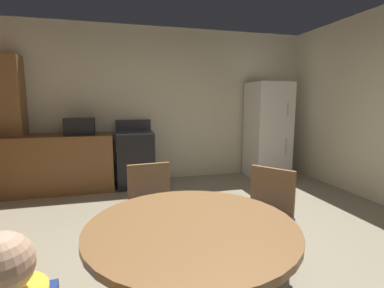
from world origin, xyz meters
The scene contains 10 objects.
ground_plane centered at (0.00, 0.00, 0.00)m, with size 14.00×14.00×0.00m, color gray.
wall_back centered at (0.00, 3.13, 1.35)m, with size 5.79×0.12×2.70m, color beige.
kitchen_counter centered at (-1.72, 2.73, 0.45)m, with size 1.74×0.60×0.90m, color brown.
pantry_column centered at (-2.37, 2.91, 1.05)m, with size 0.44×0.36×2.10m, color olive.
oven_range centered at (-0.50, 2.74, 0.47)m, with size 0.60×0.60×1.10m.
refrigerator centered at (1.93, 2.68, 0.88)m, with size 0.68×0.68×1.76m.
microwave centered at (-1.34, 2.73, 1.03)m, with size 0.44×0.32×0.26m, color black.
dining_table centered at (-0.39, -0.59, 0.60)m, with size 1.15×1.15×0.76m.
chair_north centered at (-0.50, 0.36, 0.50)m, with size 0.44×0.44×0.87m.
chair_northeast centered at (0.39, -0.03, 0.50)m, with size 0.56×0.56×0.87m.
Camera 1 is at (-0.76, -2.00, 1.42)m, focal length 26.35 mm.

